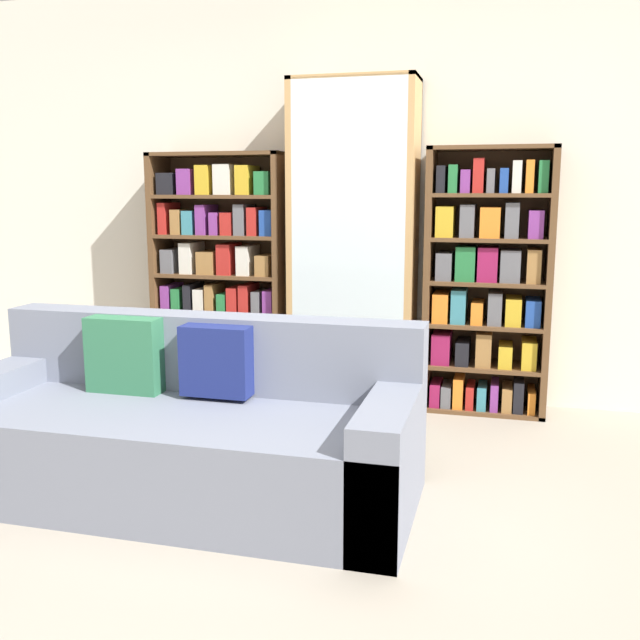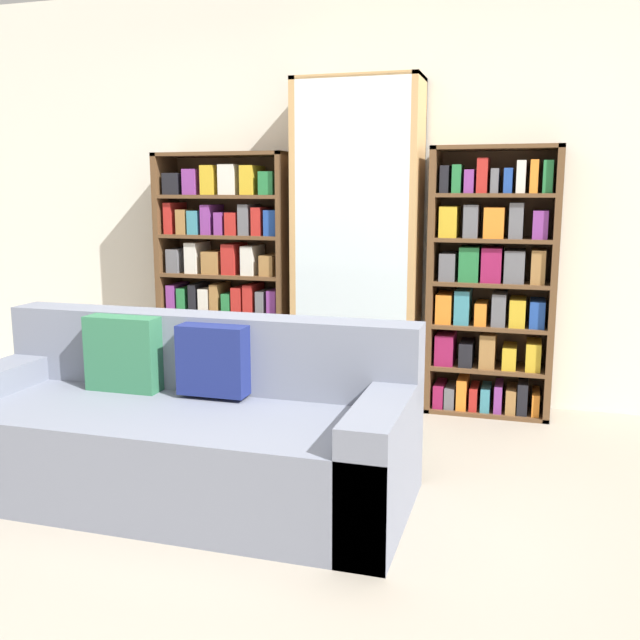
# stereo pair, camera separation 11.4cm
# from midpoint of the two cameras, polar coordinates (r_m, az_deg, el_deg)

# --- Properties ---
(ground_plane) EXTENTS (16.00, 16.00, 0.00)m
(ground_plane) POSITION_cam_midpoint_polar(r_m,az_deg,el_deg) (2.89, -6.84, -18.07)
(ground_plane) COLOR gray
(wall_back) EXTENTS (7.17, 0.06, 2.70)m
(wall_back) POSITION_cam_midpoint_polar(r_m,az_deg,el_deg) (4.77, 4.10, 10.06)
(wall_back) COLOR silver
(wall_back) RESTS_ON ground
(couch) EXTENTS (2.09, 0.86, 0.79)m
(couch) POSITION_cam_midpoint_polar(r_m,az_deg,el_deg) (3.34, -10.04, -8.85)
(couch) COLOR slate
(couch) RESTS_ON ground
(bookshelf_left) EXTENTS (0.91, 0.32, 1.62)m
(bookshelf_left) POSITION_cam_midpoint_polar(r_m,az_deg,el_deg) (4.89, -6.79, 3.48)
(bookshelf_left) COLOR brown
(bookshelf_left) RESTS_ON ground
(display_cabinet) EXTENTS (0.79, 0.36, 2.05)m
(display_cabinet) POSITION_cam_midpoint_polar(r_m,az_deg,el_deg) (4.57, 3.74, 5.89)
(display_cabinet) COLOR tan
(display_cabinet) RESTS_ON ground
(bookshelf_right) EXTENTS (0.76, 0.32, 1.63)m
(bookshelf_right) POSITION_cam_midpoint_polar(r_m,az_deg,el_deg) (4.49, 14.21, 2.77)
(bookshelf_right) COLOR brown
(bookshelf_right) RESTS_ON ground
(wine_bottle) EXTENTS (0.09, 0.09, 0.40)m
(wine_bottle) POSITION_cam_midpoint_polar(r_m,az_deg,el_deg) (3.98, 6.97, -7.37)
(wine_bottle) COLOR #143819
(wine_bottle) RESTS_ON ground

